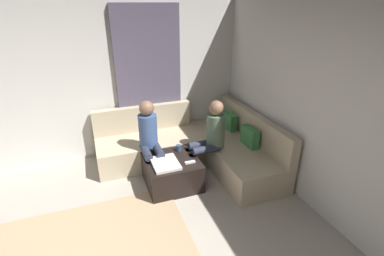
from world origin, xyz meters
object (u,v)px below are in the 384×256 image
at_px(person_on_couch_back, 210,136).
at_px(person_on_couch_side, 150,137).
at_px(sectional_couch, 196,147).
at_px(ottoman, 172,172).
at_px(game_remote, 190,162).
at_px(coffee_mug, 179,148).

relative_size(person_on_couch_back, person_on_couch_side, 1.00).
relative_size(sectional_couch, ottoman, 3.36).
bearing_deg(game_remote, sectional_couch, 151.88).
bearing_deg(game_remote, person_on_couch_side, -139.85).
bearing_deg(sectional_couch, game_remote, -28.12).
bearing_deg(person_on_couch_side, ottoman, 122.98).
bearing_deg(sectional_couch, person_on_couch_back, 7.80).
xyz_separation_m(coffee_mug, person_on_couch_back, (0.12, 0.46, 0.19)).
xyz_separation_m(sectional_couch, coffee_mug, (0.28, -0.40, 0.19)).
bearing_deg(person_on_couch_side, person_on_couch_back, 163.63).
bearing_deg(ottoman, sectional_couch, 130.54).
bearing_deg(person_on_couch_side, coffee_mug, 162.26).
bearing_deg(ottoman, game_remote, 50.71).
bearing_deg(person_on_couch_back, sectional_couch, 7.80).
distance_m(ottoman, person_on_couch_side, 0.61).
height_order(sectional_couch, game_remote, sectional_couch).
bearing_deg(coffee_mug, sectional_couch, 124.65).
relative_size(game_remote, person_on_couch_back, 0.12).
relative_size(game_remote, person_on_couch_side, 0.12).
xyz_separation_m(ottoman, game_remote, (0.18, 0.22, 0.22)).
height_order(coffee_mug, person_on_couch_back, person_on_couch_back).
bearing_deg(ottoman, person_on_couch_back, 98.59).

